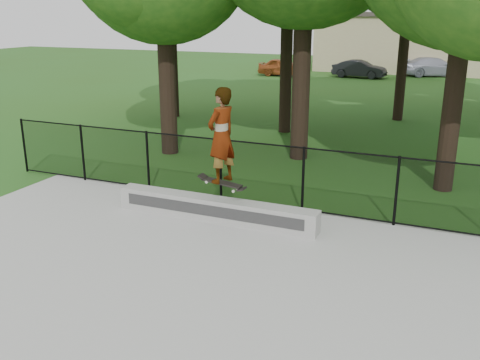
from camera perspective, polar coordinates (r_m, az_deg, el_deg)
The scene contains 7 objects.
grind_ledge at distance 11.47m, azimuth -2.70°, elevation -3.11°, with size 4.55×0.40×0.49m, color #A4A39F.
car_a at distance 38.38m, azimuth 4.73°, elevation 11.92°, with size 1.45×3.58×1.23m, color #93431A.
car_b at distance 38.05m, azimuth 12.61°, elevation 11.48°, with size 1.25×3.25×1.18m, color black.
car_c at distance 40.30m, azimuth 20.04°, elevation 11.27°, with size 1.83×4.14×1.31m, color #989AAC.
skater_airborne at distance 10.68m, azimuth -1.99°, elevation 4.64°, with size 0.84×0.81×2.07m.
chainlink_fence at distance 11.83m, azimuth 6.74°, elevation 0.04°, with size 16.06×0.06×1.50m.
distant_building at distance 43.30m, azimuth 16.84°, elevation 13.95°, with size 12.40×6.40×4.30m.
Camera 1 is at (3.13, -4.94, 4.35)m, focal length 40.00 mm.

